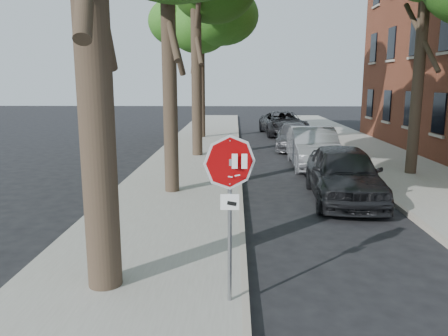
{
  "coord_description": "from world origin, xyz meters",
  "views": [
    {
      "loc": [
        -0.63,
        -6.3,
        3.46
      ],
      "look_at": [
        -0.81,
        0.9,
        2.05
      ],
      "focal_mm": 35.0,
      "sensor_mm": 36.0,
      "label": 1
    }
  ],
  "objects_px": {
    "tree_far": "(201,19)",
    "car_b": "(313,148)",
    "stop_sign": "(230,187)",
    "car_a": "(344,173)",
    "car_d": "(283,123)",
    "car_c": "(294,136)"
  },
  "relations": [
    {
      "from": "tree_far",
      "to": "car_b",
      "type": "distance_m",
      "value": 12.59
    },
    {
      "from": "car_b",
      "to": "car_d",
      "type": "relative_size",
      "value": 0.88
    },
    {
      "from": "car_d",
      "to": "stop_sign",
      "type": "bearing_deg",
      "value": -102.81
    },
    {
      "from": "stop_sign",
      "to": "car_a",
      "type": "distance_m",
      "value": 7.35
    },
    {
      "from": "tree_far",
      "to": "car_d",
      "type": "bearing_deg",
      "value": 19.33
    },
    {
      "from": "car_b",
      "to": "car_c",
      "type": "height_order",
      "value": "car_b"
    },
    {
      "from": "tree_far",
      "to": "car_b",
      "type": "xyz_separation_m",
      "value": [
        5.32,
        -9.45,
        -6.39
      ]
    },
    {
      "from": "car_c",
      "to": "car_d",
      "type": "bearing_deg",
      "value": 95.86
    },
    {
      "from": "stop_sign",
      "to": "car_c",
      "type": "distance_m",
      "value": 17.15
    },
    {
      "from": "car_a",
      "to": "car_c",
      "type": "height_order",
      "value": "car_a"
    },
    {
      "from": "car_a",
      "to": "car_b",
      "type": "distance_m",
      "value": 5.22
    },
    {
      "from": "tree_far",
      "to": "car_a",
      "type": "bearing_deg",
      "value": -70.06
    },
    {
      "from": "stop_sign",
      "to": "car_c",
      "type": "height_order",
      "value": "stop_sign"
    },
    {
      "from": "car_a",
      "to": "car_d",
      "type": "xyz_separation_m",
      "value": [
        -0.01,
        16.53,
        -0.04
      ]
    },
    {
      "from": "car_c",
      "to": "car_d",
      "type": "xyz_separation_m",
      "value": [
        0.09,
        6.2,
        0.12
      ]
    },
    {
      "from": "car_a",
      "to": "car_d",
      "type": "bearing_deg",
      "value": 93.73
    },
    {
      "from": "car_b",
      "to": "car_c",
      "type": "bearing_deg",
      "value": 92.19
    },
    {
      "from": "car_b",
      "to": "car_a",
      "type": "bearing_deg",
      "value": -89.0
    },
    {
      "from": "car_a",
      "to": "car_c",
      "type": "distance_m",
      "value": 10.33
    },
    {
      "from": "car_a",
      "to": "car_c",
      "type": "bearing_deg",
      "value": 94.27
    },
    {
      "from": "stop_sign",
      "to": "car_b",
      "type": "height_order",
      "value": "stop_sign"
    },
    {
      "from": "car_c",
      "to": "car_b",
      "type": "bearing_deg",
      "value": -82.09
    }
  ]
}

